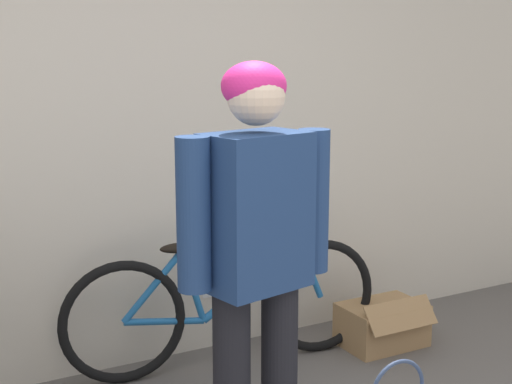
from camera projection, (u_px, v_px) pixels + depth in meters
The scene contains 4 objects.
wall_back at pixel (101, 115), 3.46m from camera, with size 8.00×0.07×2.60m.
person at pixel (256, 240), 2.58m from camera, with size 0.61×0.31×1.57m.
bicycle at pixel (227, 304), 3.64m from camera, with size 1.67×0.46×0.69m.
cardboard_box at pixel (382, 324), 3.95m from camera, with size 0.45×0.37×0.29m.
Camera 1 is at (-0.99, -1.12, 1.60)m, focal length 50.00 mm.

